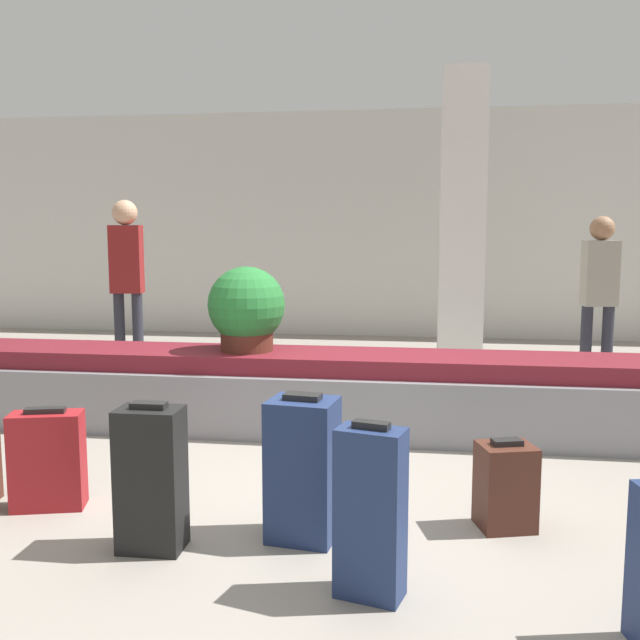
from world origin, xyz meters
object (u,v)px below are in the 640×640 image
(suitcase_3, at_px, (505,486))
(suitcase_6, at_px, (151,479))
(suitcase_0, at_px, (48,460))
(suitcase_5, at_px, (303,469))
(potted_plant_0, at_px, (246,309))
(suitcase_4, at_px, (370,513))
(traveler_1, at_px, (127,270))
(pillar, at_px, (462,223))
(traveler_0, at_px, (599,286))

(suitcase_3, bearing_deg, suitcase_6, -179.79)
(suitcase_0, bearing_deg, suitcase_5, -22.23)
(suitcase_3, distance_m, potted_plant_0, 2.54)
(suitcase_0, height_order, suitcase_4, suitcase_4)
(suitcase_6, xyz_separation_m, traveler_1, (-1.76, 3.86, 0.77))
(suitcase_4, xyz_separation_m, suitcase_6, (-1.08, 0.30, -0.02))
(suitcase_4, height_order, suitcase_5, suitcase_4)
(suitcase_4, bearing_deg, potted_plant_0, 129.68)
(suitcase_0, distance_m, suitcase_5, 1.48)
(pillar, relative_size, traveler_0, 1.92)
(potted_plant_0, bearing_deg, traveler_1, 134.97)
(suitcase_0, xyz_separation_m, traveler_0, (3.73, 3.66, 0.72))
(pillar, relative_size, suitcase_6, 4.40)
(potted_plant_0, bearing_deg, pillar, 54.89)
(suitcase_5, xyz_separation_m, suitcase_6, (-0.70, -0.22, -0.01))
(suitcase_0, bearing_deg, suitcase_6, -43.16)
(pillar, relative_size, suitcase_0, 5.61)
(traveler_0, bearing_deg, suitcase_0, 34.82)
(pillar, height_order, traveler_1, pillar)
(pillar, distance_m, suitcase_3, 4.37)
(suitcase_0, height_order, traveler_1, traveler_1)
(suitcase_0, relative_size, suitcase_6, 0.78)
(suitcase_3, xyz_separation_m, traveler_1, (-3.48, 3.37, 0.90))
(potted_plant_0, bearing_deg, suitcase_4, -65.10)
(suitcase_5, bearing_deg, suitcase_3, 22.77)
(suitcase_3, height_order, potted_plant_0, potted_plant_0)
(pillar, distance_m, potted_plant_0, 3.10)
(suitcase_5, xyz_separation_m, traveler_0, (2.27, 3.84, 0.63))
(pillar, relative_size, traveler_1, 1.74)
(suitcase_3, distance_m, suitcase_6, 1.79)
(suitcase_5, bearing_deg, pillar, 85.26)
(suitcase_6, bearing_deg, suitcase_0, 151.26)
(suitcase_4, height_order, potted_plant_0, potted_plant_0)
(pillar, relative_size, suitcase_3, 6.76)
(suitcase_4, height_order, traveler_0, traveler_0)
(traveler_0, bearing_deg, suitcase_6, 44.23)
(suitcase_3, xyz_separation_m, potted_plant_0, (-1.78, 1.67, 0.70))
(pillar, distance_m, traveler_0, 1.54)
(traveler_0, bearing_deg, suitcase_3, 61.05)
(suitcase_0, distance_m, suitcase_3, 2.48)
(potted_plant_0, xyz_separation_m, traveler_1, (-1.70, 1.70, 0.19))
(suitcase_3, height_order, traveler_1, traveler_1)
(suitcase_4, height_order, suitcase_6, suitcase_4)
(suitcase_6, distance_m, traveler_0, 5.08)
(suitcase_5, height_order, suitcase_6, suitcase_5)
(suitcase_4, xyz_separation_m, potted_plant_0, (-1.14, 2.46, 0.56))
(suitcase_3, bearing_deg, pillar, 74.67)
(pillar, xyz_separation_m, suitcase_3, (0.04, -4.15, -1.38))
(suitcase_0, bearing_deg, pillar, 44.98)
(suitcase_4, relative_size, traveler_0, 0.46)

